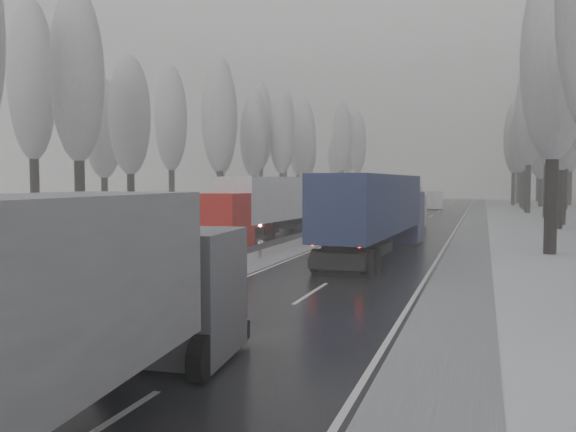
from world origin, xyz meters
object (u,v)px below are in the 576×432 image
Objects in this scene: box_truck_distant at (435,200)px; truck_blue_box at (378,209)px; truck_red_white at (273,203)px; truck_red_red at (289,199)px; truck_cream_box at (399,206)px.

truck_blue_box is at bearing -92.50° from box_truck_distant.
truck_red_white is 8.64m from truck_red_red.
truck_blue_box is 1.00× the size of truck_red_white.
truck_blue_box reaches higher than truck_cream_box.
truck_cream_box is 1.97× the size of box_truck_distant.
box_truck_distant is at bearing 79.98° from truck_red_red.
truck_red_white is at bearing -75.85° from truck_red_red.
box_truck_distant is 0.42× the size of truck_red_white.
box_truck_distant is 0.42× the size of truck_red_red.
box_truck_distant is at bearing 94.02° from truck_blue_box.
truck_red_white is (-7.84, -6.79, 0.41)m from truck_cream_box.
truck_blue_box reaches higher than truck_red_white.
truck_cream_box is at bearing -7.36° from truck_red_red.
truck_cream_box reaches higher than box_truck_distant.
truck_cream_box is 0.83× the size of truck_red_white.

